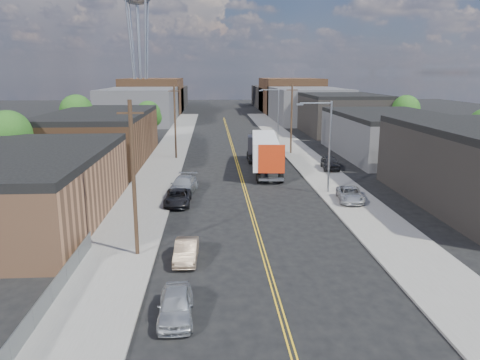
{
  "coord_description": "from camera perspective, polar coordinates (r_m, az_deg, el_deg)",
  "views": [
    {
      "loc": [
        -3.31,
        -18.77,
        11.57
      ],
      "look_at": [
        -0.89,
        20.64,
        2.5
      ],
      "focal_mm": 35.0,
      "sensor_mm": 36.0,
      "label": 1
    }
  ],
  "objects": [
    {
      "name": "skyline_right_a",
      "position": [
        116.38,
        8.15,
        9.08
      ],
      "size": [
        16.0,
        30.0,
        8.0
      ],
      "primitive_type": "cube",
      "color": "#39383B",
      "rests_on": "ground"
    },
    {
      "name": "car_left_c",
      "position": [
        42.23,
        -7.59,
        -2.13
      ],
      "size": [
        2.3,
        4.89,
        1.35
      ],
      "primitive_type": "imported",
      "rotation": [
        0.0,
        0.0,
        -0.01
      ],
      "color": "black",
      "rests_on": "ground"
    },
    {
      "name": "skyline_left_a",
      "position": [
        115.24,
        -11.98,
        8.89
      ],
      "size": [
        16.0,
        30.0,
        8.0
      ],
      "primitive_type": "cube",
      "color": "#39383B",
      "rests_on": "ground"
    },
    {
      "name": "sidewalk_right",
      "position": [
        66.05,
        7.74,
        2.8
      ],
      "size": [
        5.0,
        140.0,
        0.15
      ],
      "primitive_type": "cube",
      "color": "slate",
      "rests_on": "ground"
    },
    {
      "name": "warehouse_tan",
      "position": [
        40.55,
        -24.65,
        -0.75
      ],
      "size": [
        12.0,
        22.0,
        5.6
      ],
      "color": "brown",
      "rests_on": "ground"
    },
    {
      "name": "ground",
      "position": [
        79.68,
        -1.1,
        4.59
      ],
      "size": [
        260.0,
        260.0,
        0.0
      ],
      "primitive_type": "plane",
      "color": "black",
      "rests_on": "ground"
    },
    {
      "name": "utility_pole_left_near",
      "position": [
        29.88,
        -12.84,
        0.18
      ],
      "size": [
        1.6,
        0.26,
        10.0
      ],
      "color": "black",
      "rests_on": "ground"
    },
    {
      "name": "tree_left_far",
      "position": [
        81.77,
        -11.07,
        7.79
      ],
      "size": [
        4.35,
        4.2,
        6.97
      ],
      "color": "black",
      "rests_on": "ground"
    },
    {
      "name": "tree_right_far",
      "position": [
        85.78,
        19.59,
        7.93
      ],
      "size": [
        4.85,
        4.76,
        7.91
      ],
      "color": "black",
      "rests_on": "ground"
    },
    {
      "name": "car_right_lot_c",
      "position": [
        57.71,
        10.92,
        2.11
      ],
      "size": [
        2.41,
        4.97,
        1.63
      ],
      "primitive_type": "imported",
      "rotation": [
        0.0,
        0.0,
        -0.1
      ],
      "color": "black",
      "rests_on": "sidewalk_right"
    },
    {
      "name": "warehouse_brown",
      "position": [
        64.99,
        -16.61,
        5.09
      ],
      "size": [
        12.0,
        26.0,
        6.6
      ],
      "color": "#533621",
      "rests_on": "ground"
    },
    {
      "name": "utility_pole_right",
      "position": [
        68.06,
        6.3,
        7.44
      ],
      "size": [
        1.6,
        0.26,
        10.0
      ],
      "color": "black",
      "rests_on": "ground"
    },
    {
      "name": "tree_left_near",
      "position": [
        53.34,
        -26.33,
        4.71
      ],
      "size": [
        4.85,
        4.76,
        7.91
      ],
      "color": "black",
      "rests_on": "ground"
    },
    {
      "name": "semi_truck",
      "position": [
        56.92,
        2.82,
        3.69
      ],
      "size": [
        3.83,
        16.55,
        4.29
      ],
      "rotation": [
        0.0,
        0.0,
        -0.08
      ],
      "color": "silver",
      "rests_on": "ground"
    },
    {
      "name": "utility_pole_left_far",
      "position": [
        64.28,
        -7.92,
        7.07
      ],
      "size": [
        1.6,
        0.26,
        10.0
      ],
      "color": "black",
      "rests_on": "ground"
    },
    {
      "name": "skyline_right_b",
      "position": [
        140.87,
        6.12,
        10.19
      ],
      "size": [
        16.0,
        26.0,
        10.0
      ],
      "primitive_type": "cube",
      "color": "#533621",
      "rests_on": "ground"
    },
    {
      "name": "industrial_right_c",
      "position": [
        94.55,
        12.15,
        7.94
      ],
      "size": [
        14.0,
        22.0,
        7.6
      ],
      "color": "black",
      "rests_on": "ground"
    },
    {
      "name": "car_left_b",
      "position": [
        29.89,
        -6.58,
        -8.58
      ],
      "size": [
        1.49,
        3.99,
        1.3
      ],
      "primitive_type": "imported",
      "rotation": [
        0.0,
        0.0,
        -0.03
      ],
      "color": "#836C56",
      "rests_on": "ground"
    },
    {
      "name": "skyline_left_c",
      "position": [
        159.85,
        -9.64,
        9.87
      ],
      "size": [
        16.0,
        40.0,
        7.0
      ],
      "primitive_type": "cube",
      "color": "black",
      "rests_on": "ground"
    },
    {
      "name": "streetlight_far",
      "position": [
        79.77,
        4.41,
        8.41
      ],
      "size": [
        3.39,
        0.25,
        9.0
      ],
      "color": "gray",
      "rests_on": "ground"
    },
    {
      "name": "car_left_d",
      "position": [
        46.13,
        -6.91,
        -0.64
      ],
      "size": [
        3.03,
        5.89,
        1.63
      ],
      "primitive_type": "imported",
      "rotation": [
        0.0,
        0.0,
        -0.14
      ],
      "color": "#A7ABAD",
      "rests_on": "ground"
    },
    {
      "name": "industrial_right_b",
      "position": [
        70.06,
        17.78,
        5.34
      ],
      "size": [
        14.0,
        24.0,
        6.1
      ],
      "color": "#39383B",
      "rests_on": "ground"
    },
    {
      "name": "car_right_lot_a",
      "position": [
        43.65,
        13.28,
        -1.71
      ],
      "size": [
        2.76,
        4.87,
        1.28
      ],
      "primitive_type": "imported",
      "rotation": [
        0.0,
        0.0,
        -0.14
      ],
      "color": "#B0B2B5",
      "rests_on": "sidewalk_right"
    },
    {
      "name": "chainlink_fence",
      "position": [
        26.12,
        -21.99,
        -12.77
      ],
      "size": [
        0.05,
        16.0,
        1.22
      ],
      "color": "slate",
      "rests_on": "ground"
    },
    {
      "name": "streetlight_near",
      "position": [
        45.54,
        10.42,
        4.84
      ],
      "size": [
        3.39,
        0.25,
        9.0
      ],
      "color": "gray",
      "rests_on": "ground"
    },
    {
      "name": "centerline",
      "position": [
        64.89,
        -0.53,
        2.67
      ],
      "size": [
        0.32,
        120.0,
        0.01
      ],
      "primitive_type": "cube",
      "color": "gold",
      "rests_on": "ground"
    },
    {
      "name": "skyline_left_b",
      "position": [
        139.92,
        -10.52,
        10.03
      ],
      "size": [
        16.0,
        26.0,
        10.0
      ],
      "primitive_type": "cube",
      "color": "#533621",
      "rests_on": "ground"
    },
    {
      "name": "sidewalk_left",
      "position": [
        65.09,
        -8.92,
        2.61
      ],
      "size": [
        5.0,
        140.0,
        0.15
      ],
      "primitive_type": "cube",
      "color": "slate",
      "rests_on": "ground"
    },
    {
      "name": "car_left_a",
      "position": [
        23.41,
        -7.85,
        -14.85
      ],
      "size": [
        1.78,
        4.18,
        1.41
      ],
      "primitive_type": "imported",
      "rotation": [
        0.0,
        0.0,
        0.03
      ],
      "color": "#B5B8BA",
      "rests_on": "ground"
    },
    {
      "name": "skyline_right_c",
      "position": [
        160.67,
        4.91,
        10.01
      ],
      "size": [
        16.0,
        40.0,
        7.0
      ],
      "primitive_type": "cube",
      "color": "black",
      "rests_on": "ground"
    },
    {
      "name": "car_ahead_truck",
      "position": [
        62.04,
        2.37,
        2.92
      ],
      "size": [
        3.4,
        6.02,
        1.59
      ],
      "primitive_type": "imported",
      "rotation": [
        0.0,
        0.0,
        -0.14
      ],
      "color": "black",
      "rests_on": "ground"
    },
    {
      "name": "tree_left_mid",
      "position": [
        76.84,
        -19.25,
        7.68
      ],
      "size": [
        5.1,
        5.04,
        8.37
      ],
      "color": "black",
      "rests_on": "ground"
    }
  ]
}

